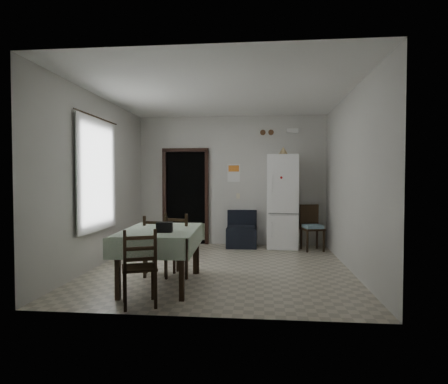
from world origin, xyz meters
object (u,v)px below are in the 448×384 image
Objects in this scene: fridge at (283,202)px; dining_chair_near_head at (139,267)px; dining_chair_far_left at (160,245)px; dining_table at (161,257)px; corner_chair at (312,228)px; dining_chair_far_right at (182,244)px; navy_seat at (242,229)px.

fridge reaches higher than dining_chair_near_head.
dining_chair_far_left is 1.35m from dining_chair_near_head.
dining_table is at bearing 114.44° from dining_chair_far_left.
dining_table is 0.84m from dining_chair_near_head.
corner_chair reaches higher than dining_table.
fridge is 3.61m from dining_table.
dining_chair_far_right reaches higher than dining_table.
dining_chair_far_left is 1.02× the size of dining_chair_near_head.
dining_chair_far_left reaches higher than dining_chair_near_head.
corner_chair is 3.71m from dining_table.
corner_chair is 1.03× the size of dining_chair_near_head.
dining_table is 1.65× the size of dining_chair_near_head.
dining_chair_far_right is (-2.27, -2.23, 0.01)m from corner_chair.
fridge is 3.04m from dining_chair_far_right.
fridge is 2.15× the size of dining_chair_far_left.
dining_chair_near_head is (-1.89, -3.88, -0.54)m from fridge.
dining_chair_near_head reaches higher than navy_seat.
dining_table is 1.55× the size of dining_chair_far_right.
dining_chair_far_right reaches higher than dining_chair_far_left.
dining_chair_far_right reaches higher than dining_chair_near_head.
navy_seat and dining_table have the same top height.
corner_chair is at bearing -19.25° from fridge.
dining_chair_near_head reaches higher than dining_table.
dining_chair_near_head is at bearing -138.80° from corner_chair.
corner_chair reaches higher than dining_chair_far_left.
fridge is 1.32× the size of dining_table.
corner_chair is at bearing -146.37° from dining_chair_near_head.
dining_chair_far_left is 0.34m from dining_chair_far_right.
dining_table is (-2.45, -2.79, -0.08)m from corner_chair.
navy_seat is at bearing -106.88° from dining_chair_far_left.
dining_chair_far_right is 1.06× the size of dining_chair_near_head.
fridge reaches higher than dining_table.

